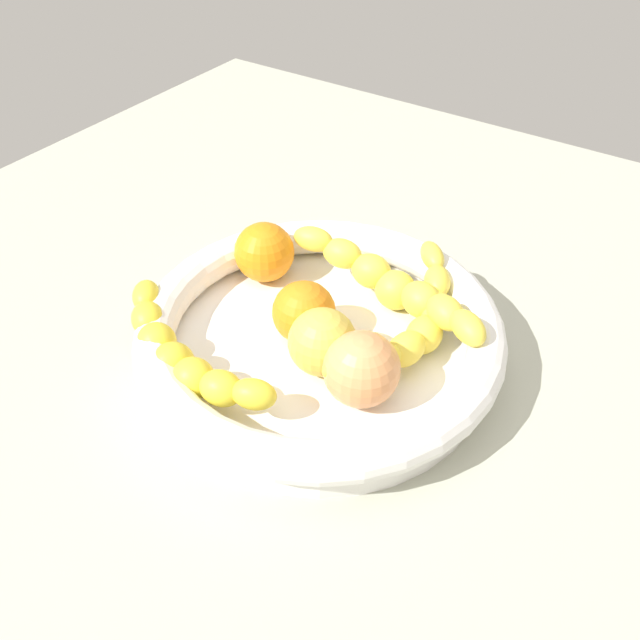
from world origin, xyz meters
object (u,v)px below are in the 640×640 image
banana_draped_left (392,284)px  banana_arching_top (180,355)px  fruit_bowl (320,336)px  banana_draped_right (414,323)px  peach_blush (362,369)px  orange_front (264,252)px  apple_yellow (322,342)px  orange_mid_left (306,310)px

banana_draped_left → banana_arching_top: (-11.10, -19.13, -0.54)cm
fruit_bowl → banana_draped_right: (7.45, 4.87, 1.83)cm
banana_arching_top → peach_blush: 16.43cm
orange_front → fruit_bowl: bearing=-27.3°
banana_arching_top → apple_yellow: (10.03, 8.09, 0.57)cm
fruit_bowl → orange_mid_left: orange_mid_left is taller
banana_arching_top → orange_front: 16.60cm
fruit_bowl → banana_draped_right: 9.09cm
fruit_bowl → orange_mid_left: size_ratio=5.71×
peach_blush → banana_arching_top: bearing=-155.1°
banana_draped_left → apple_yellow: (-1.07, -11.04, 0.02)cm
fruit_bowl → banana_draped_right: banana_draped_right is taller
banana_draped_right → apple_yellow: 9.24cm
banana_arching_top → orange_front: size_ratio=3.34×
fruit_bowl → apple_yellow: size_ratio=5.53×
orange_mid_left → fruit_bowl: bearing=-12.6°
fruit_bowl → apple_yellow: 3.97cm
fruit_bowl → banana_draped_right: bearing=33.2°
orange_mid_left → orange_front: bearing=150.0°
banana_draped_left → apple_yellow: bearing=-95.6°
fruit_bowl → banana_arching_top: size_ratio=1.64×
fruit_bowl → banana_draped_left: (3.07, 8.46, 2.25)cm
orange_mid_left → peach_blush: 9.66cm
banana_draped_left → banana_arching_top: bearing=-120.1°
banana_draped_left → apple_yellow: size_ratio=3.86×
banana_arching_top → orange_front: (-2.92, 16.33, 0.60)cm
peach_blush → apple_yellow: bearing=166.3°
banana_arching_top → fruit_bowl: bearing=53.0°
banana_arching_top → orange_front: bearing=100.1°
orange_front → orange_mid_left: 10.51cm
banana_draped_left → peach_blush: peach_blush is taller
banana_draped_right → orange_mid_left: bearing=-154.3°
banana_draped_right → banana_arching_top: (-15.48, -15.54, -0.12)cm
banana_arching_top → apple_yellow: size_ratio=3.37×
orange_mid_left → banana_arching_top: bearing=-119.2°
orange_mid_left → apple_yellow: bearing=-37.9°
banana_draped_left → apple_yellow: 11.09cm
orange_front → peach_blush: 20.15cm
banana_draped_right → orange_front: 18.42cm
banana_draped_left → orange_front: (-14.02, -2.80, 0.06)cm
fruit_bowl → banana_arching_top: 13.46cm
banana_arching_top → banana_draped_left: bearing=59.9°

